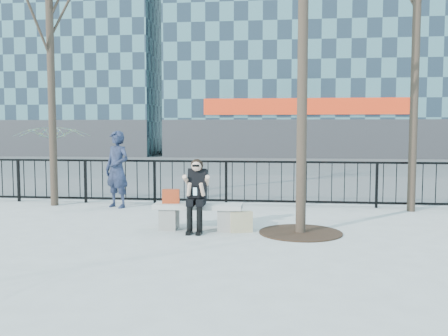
# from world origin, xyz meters

# --- Properties ---
(ground) EXTENTS (120.00, 120.00, 0.00)m
(ground) POSITION_xyz_m (0.00, 0.00, 0.00)
(ground) COLOR gray
(ground) RESTS_ON ground
(street_surface) EXTENTS (60.00, 23.00, 0.01)m
(street_surface) POSITION_xyz_m (0.00, 15.00, 0.00)
(street_surface) COLOR #474747
(street_surface) RESTS_ON ground
(railing) EXTENTS (14.00, 0.06, 1.10)m
(railing) POSITION_xyz_m (0.00, 3.00, 0.55)
(railing) COLOR black
(railing) RESTS_ON ground
(building_left) EXTENTS (16.20, 10.20, 22.60)m
(building_left) POSITION_xyz_m (-15.00, 27.00, 11.30)
(building_left) COLOR slate
(building_left) RESTS_ON ground
(tree_left) EXTENTS (2.80, 2.80, 6.50)m
(tree_left) POSITION_xyz_m (-4.00, 2.50, 4.86)
(tree_left) COLOR black
(tree_left) RESTS_ON ground
(tree_grate) EXTENTS (1.50, 1.50, 0.02)m
(tree_grate) POSITION_xyz_m (1.90, -0.10, 0.01)
(tree_grate) COLOR black
(tree_grate) RESTS_ON ground
(bench_main) EXTENTS (1.65, 0.46, 0.49)m
(bench_main) POSITION_xyz_m (0.00, 0.00, 0.30)
(bench_main) COLOR slate
(bench_main) RESTS_ON ground
(seated_woman) EXTENTS (0.50, 0.64, 1.34)m
(seated_woman) POSITION_xyz_m (0.00, -0.16, 0.67)
(seated_woman) COLOR black
(seated_woman) RESTS_ON ground
(handbag) EXTENTS (0.34, 0.19, 0.26)m
(handbag) POSITION_xyz_m (-0.52, 0.02, 0.62)
(handbag) COLOR #A63214
(handbag) RESTS_ON bench_main
(shopping_bag) EXTENTS (0.43, 0.26, 0.38)m
(shopping_bag) POSITION_xyz_m (0.82, -0.12, 0.19)
(shopping_bag) COLOR #C2B889
(shopping_bag) RESTS_ON ground
(standing_man) EXTENTS (0.79, 0.68, 1.84)m
(standing_man) POSITION_xyz_m (-2.35, 2.36, 0.92)
(standing_man) COLOR black
(standing_man) RESTS_ON ground
(vendor_umbrella) EXTENTS (2.66, 2.70, 2.04)m
(vendor_umbrella) POSITION_xyz_m (-5.47, 5.54, 1.02)
(vendor_umbrella) COLOR #CEDF31
(vendor_umbrella) RESTS_ON ground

